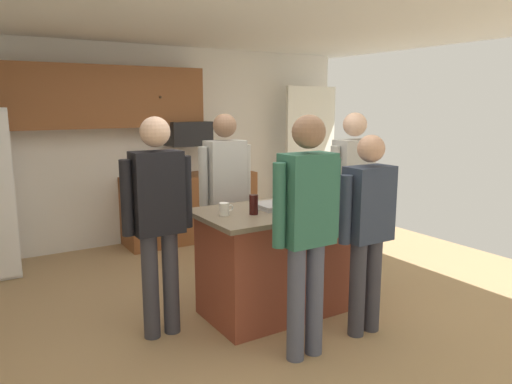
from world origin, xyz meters
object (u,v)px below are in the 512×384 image
at_px(person_guest_by_door, 353,188).
at_px(serving_tray, 280,205).
at_px(glass_stout_tall, 302,191).
at_px(microwave_over_range, 188,134).
at_px(person_elder_center, 307,221).
at_px(glass_pilsner, 254,205).
at_px(person_host_foreground, 158,212).
at_px(person_guest_left, 368,222).
at_px(kitchen_island, 274,261).
at_px(mug_blue_stoneware, 224,209).
at_px(person_guest_right, 226,188).

relative_size(person_guest_by_door, serving_tray, 4.01).
bearing_deg(glass_stout_tall, microwave_over_range, 93.24).
relative_size(person_elder_center, glass_pilsner, 10.77).
height_order(person_host_foreground, glass_pilsner, person_host_foreground).
relative_size(microwave_over_range, person_guest_left, 0.35).
height_order(kitchen_island, glass_stout_tall, glass_stout_tall).
height_order(mug_blue_stoneware, serving_tray, mug_blue_stoneware).
bearing_deg(glass_stout_tall, person_host_foreground, -175.77).
height_order(microwave_over_range, person_elder_center, person_elder_center).
xyz_separation_m(person_guest_left, glass_pilsner, (-0.66, 0.64, 0.10)).
distance_m(microwave_over_range, person_guest_left, 3.34).
distance_m(microwave_over_range, mug_blue_stoneware, 2.73).
bearing_deg(kitchen_island, person_guest_right, 94.37).
height_order(person_guest_by_door, glass_pilsner, person_guest_by_door).
xyz_separation_m(person_guest_by_door, glass_pilsner, (-1.27, -0.19, 0.00)).
bearing_deg(person_host_foreground, person_guest_by_door, 6.41).
bearing_deg(person_elder_center, microwave_over_range, 7.33).
distance_m(glass_pilsner, mug_blue_stoneware, 0.25).
bearing_deg(glass_pilsner, person_host_foreground, 165.40).
bearing_deg(person_host_foreground, person_guest_left, -23.85).
distance_m(glass_stout_tall, mug_blue_stoneware, 0.98).
bearing_deg(person_guest_right, glass_pilsner, -17.26).
bearing_deg(person_host_foreground, glass_stout_tall, 10.94).
xyz_separation_m(mug_blue_stoneware, serving_tray, (0.57, 0.02, -0.03)).
xyz_separation_m(person_guest_by_door, glass_stout_tall, (-0.53, 0.12, 0.00)).
bearing_deg(person_guest_by_door, glass_pilsner, 2.23).
bearing_deg(serving_tray, person_elder_center, -112.14).
bearing_deg(mug_blue_stoneware, person_elder_center, -72.40).
height_order(person_guest_right, glass_pilsner, person_guest_right).
bearing_deg(person_guest_right, microwave_over_range, 163.04).
bearing_deg(person_guest_left, person_host_foreground, 29.89).
distance_m(person_guest_left, person_host_foreground, 1.64).
bearing_deg(glass_stout_tall, person_guest_right, 134.21).
bearing_deg(glass_pilsner, serving_tray, 18.40).
bearing_deg(mug_blue_stoneware, kitchen_island, -1.99).
height_order(glass_pilsner, serving_tray, glass_pilsner).
relative_size(glass_pilsner, glass_stout_tall, 1.04).
bearing_deg(microwave_over_range, person_elder_center, -99.80).
height_order(person_elder_center, person_host_foreground, person_elder_center).
relative_size(person_guest_left, person_guest_right, 0.92).
bearing_deg(glass_pilsner, person_guest_by_door, 8.33).
bearing_deg(microwave_over_range, glass_stout_tall, -86.76).
bearing_deg(person_guest_left, person_guest_right, -12.26).
distance_m(microwave_over_range, serving_tray, 2.60).
relative_size(kitchen_island, mug_blue_stoneware, 10.58).
xyz_separation_m(glass_stout_tall, serving_tray, (-0.39, -0.19, -0.06)).
distance_m(microwave_over_range, glass_stout_tall, 2.40).
xyz_separation_m(person_elder_center, mug_blue_stoneware, (-0.25, 0.78, -0.03)).
xyz_separation_m(kitchen_island, person_guest_right, (-0.06, 0.78, 0.54)).
distance_m(person_guest_by_door, serving_tray, 0.92).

